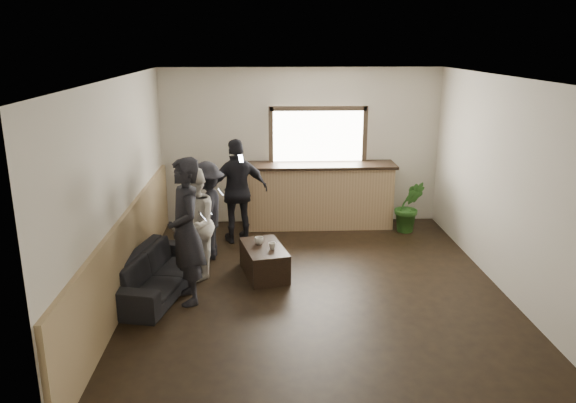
{
  "coord_description": "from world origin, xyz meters",
  "views": [
    {
      "loc": [
        -0.7,
        -6.97,
        3.24
      ],
      "look_at": [
        -0.35,
        0.4,
        1.12
      ],
      "focal_mm": 35.0,
      "sensor_mm": 36.0,
      "label": 1
    }
  ],
  "objects_px": {
    "person_c": "(207,211)",
    "person_d": "(238,191)",
    "coffee_table": "(264,261)",
    "cup_a": "(259,241)",
    "sofa": "(157,272)",
    "bar_counter": "(318,191)",
    "cup_b": "(272,246)",
    "potted_plant": "(409,206)",
    "person_a": "(186,231)",
    "person_b": "(193,224)"
  },
  "relations": [
    {
      "from": "person_b",
      "to": "person_c",
      "type": "bearing_deg",
      "value": 161.04
    },
    {
      "from": "bar_counter",
      "to": "person_a",
      "type": "xyz_separation_m",
      "value": [
        -1.97,
        -2.97,
        0.3
      ]
    },
    {
      "from": "cup_a",
      "to": "person_c",
      "type": "relative_size",
      "value": 0.09
    },
    {
      "from": "potted_plant",
      "to": "person_b",
      "type": "xyz_separation_m",
      "value": [
        -3.52,
        -1.82,
        0.33
      ]
    },
    {
      "from": "cup_b",
      "to": "person_c",
      "type": "relative_size",
      "value": 0.07
    },
    {
      "from": "coffee_table",
      "to": "person_b",
      "type": "height_order",
      "value": "person_b"
    },
    {
      "from": "bar_counter",
      "to": "person_d",
      "type": "distance_m",
      "value": 1.61
    },
    {
      "from": "coffee_table",
      "to": "person_a",
      "type": "xyz_separation_m",
      "value": [
        -0.97,
        -0.79,
        0.73
      ]
    },
    {
      "from": "sofa",
      "to": "coffee_table",
      "type": "xyz_separation_m",
      "value": [
        1.42,
        0.5,
        -0.06
      ]
    },
    {
      "from": "person_b",
      "to": "person_c",
      "type": "distance_m",
      "value": 0.76
    },
    {
      "from": "person_a",
      "to": "person_b",
      "type": "xyz_separation_m",
      "value": [
        -0.0,
        0.74,
        -0.15
      ]
    },
    {
      "from": "cup_a",
      "to": "person_d",
      "type": "height_order",
      "value": "person_d"
    },
    {
      "from": "cup_a",
      "to": "cup_b",
      "type": "height_order",
      "value": "cup_a"
    },
    {
      "from": "coffee_table",
      "to": "cup_b",
      "type": "height_order",
      "value": "cup_b"
    },
    {
      "from": "person_c",
      "to": "cup_b",
      "type": "bearing_deg",
      "value": 53.76
    },
    {
      "from": "cup_a",
      "to": "bar_counter",
      "type": "bearing_deg",
      "value": 62.88
    },
    {
      "from": "bar_counter",
      "to": "coffee_table",
      "type": "distance_m",
      "value": 2.44
    },
    {
      "from": "sofa",
      "to": "person_c",
      "type": "height_order",
      "value": "person_c"
    },
    {
      "from": "coffee_table",
      "to": "person_c",
      "type": "distance_m",
      "value": 1.23
    },
    {
      "from": "person_c",
      "to": "person_d",
      "type": "relative_size",
      "value": 0.87
    },
    {
      "from": "coffee_table",
      "to": "person_b",
      "type": "xyz_separation_m",
      "value": [
        -0.97,
        -0.05,
        0.58
      ]
    },
    {
      "from": "sofa",
      "to": "cup_a",
      "type": "height_order",
      "value": "sofa"
    },
    {
      "from": "bar_counter",
      "to": "cup_a",
      "type": "bearing_deg",
      "value": -117.12
    },
    {
      "from": "potted_plant",
      "to": "person_d",
      "type": "bearing_deg",
      "value": -173.26
    },
    {
      "from": "cup_a",
      "to": "person_a",
      "type": "bearing_deg",
      "value": -135.22
    },
    {
      "from": "cup_b",
      "to": "coffee_table",
      "type": "bearing_deg",
      "value": 138.99
    },
    {
      "from": "coffee_table",
      "to": "cup_a",
      "type": "xyz_separation_m",
      "value": [
        -0.07,
        0.11,
        0.26
      ]
    },
    {
      "from": "person_c",
      "to": "person_d",
      "type": "bearing_deg",
      "value": 151.71
    },
    {
      "from": "sofa",
      "to": "person_b",
      "type": "relative_size",
      "value": 1.19
    },
    {
      "from": "bar_counter",
      "to": "cup_b",
      "type": "height_order",
      "value": "bar_counter"
    },
    {
      "from": "coffee_table",
      "to": "person_a",
      "type": "bearing_deg",
      "value": -141.02
    },
    {
      "from": "sofa",
      "to": "person_d",
      "type": "bearing_deg",
      "value": -14.36
    },
    {
      "from": "coffee_table",
      "to": "person_a",
      "type": "distance_m",
      "value": 1.45
    },
    {
      "from": "person_a",
      "to": "bar_counter",
      "type": "bearing_deg",
      "value": 126.41
    },
    {
      "from": "cup_b",
      "to": "potted_plant",
      "type": "height_order",
      "value": "potted_plant"
    },
    {
      "from": "potted_plant",
      "to": "person_a",
      "type": "relative_size",
      "value": 0.49
    },
    {
      "from": "person_a",
      "to": "cup_a",
      "type": "bearing_deg",
      "value": 114.69
    },
    {
      "from": "potted_plant",
      "to": "cup_a",
      "type": "bearing_deg",
      "value": -147.54
    },
    {
      "from": "sofa",
      "to": "person_b",
      "type": "distance_m",
      "value": 0.82
    },
    {
      "from": "coffee_table",
      "to": "cup_a",
      "type": "distance_m",
      "value": 0.29
    },
    {
      "from": "coffee_table",
      "to": "bar_counter",
      "type": "bearing_deg",
      "value": 65.56
    },
    {
      "from": "cup_b",
      "to": "person_a",
      "type": "bearing_deg",
      "value": -147.75
    },
    {
      "from": "cup_a",
      "to": "person_d",
      "type": "distance_m",
      "value": 1.41
    },
    {
      "from": "cup_b",
      "to": "person_a",
      "type": "height_order",
      "value": "person_a"
    },
    {
      "from": "cup_b",
      "to": "person_a",
      "type": "distance_m",
      "value": 1.37
    },
    {
      "from": "sofa",
      "to": "cup_b",
      "type": "height_order",
      "value": "sofa"
    },
    {
      "from": "sofa",
      "to": "cup_a",
      "type": "relative_size",
      "value": 14.24
    },
    {
      "from": "cup_a",
      "to": "person_c",
      "type": "xyz_separation_m",
      "value": [
        -0.78,
        0.59,
        0.28
      ]
    },
    {
      "from": "sofa",
      "to": "person_c",
      "type": "xyz_separation_m",
      "value": [
        0.57,
        1.2,
        0.48
      ]
    },
    {
      "from": "potted_plant",
      "to": "person_b",
      "type": "bearing_deg",
      "value": -152.65
    }
  ]
}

